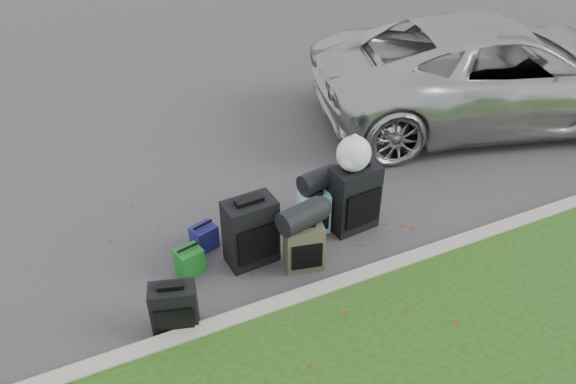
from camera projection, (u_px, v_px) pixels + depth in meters
name	position (u px, v px, depth m)	size (l,w,h in m)	color
ground	(302.00, 236.00, 6.79)	(120.00, 120.00, 0.00)	#383535
curb	(344.00, 284.00, 6.00)	(120.00, 0.18, 0.15)	#9E937F
suv	(496.00, 71.00, 8.87)	(2.65, 5.75, 1.60)	#B7B7B2
suitcase_small_black	(174.00, 309.00, 5.44)	(0.45, 0.25, 0.56)	black
suitcase_large_black_left	(251.00, 232.00, 6.21)	(0.56, 0.34, 0.81)	black
suitcase_olive	(304.00, 246.00, 6.19)	(0.42, 0.26, 0.57)	#3B3B28
suitcase_teal	(314.00, 213.00, 6.73)	(0.37, 0.22, 0.53)	#5CA4AC
suitcase_large_black_right	(354.00, 198.00, 6.70)	(0.57, 0.34, 0.85)	black
tote_green	(190.00, 261.00, 6.18)	(0.28, 0.22, 0.31)	#186E1F
tote_navy	(204.00, 237.00, 6.53)	(0.28, 0.22, 0.30)	navy
duffel_left	(302.00, 217.00, 5.93)	(0.28, 0.28, 0.52)	black
duffel_right	(318.00, 180.00, 6.60)	(0.26, 0.26, 0.46)	black
trash_bag	(354.00, 154.00, 6.32)	(0.40, 0.40, 0.40)	white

